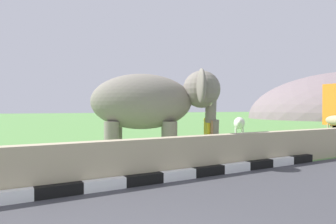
% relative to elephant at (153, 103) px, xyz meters
% --- Properties ---
extents(striped_curb, '(16.20, 0.20, 0.24)m').
position_rel_elephant_xyz_m(striped_curb, '(-3.60, -2.19, -1.76)').
color(striped_curb, white).
rests_on(striped_curb, ground_plane).
extents(barrier_parapet, '(28.00, 0.36, 1.00)m').
position_rel_elephant_xyz_m(barrier_parapet, '(-1.25, -1.89, -1.38)').
color(barrier_parapet, tan).
rests_on(barrier_parapet, ground_plane).
extents(elephant, '(4.00, 3.33, 2.88)m').
position_rel_elephant_xyz_m(elephant, '(0.00, 0.00, 0.00)').
color(elephant, gray).
rests_on(elephant, ground_plane).
extents(person_handler, '(0.36, 0.63, 1.66)m').
position_rel_elephant_xyz_m(person_handler, '(1.66, -0.65, -0.95)').
color(person_handler, navy).
rests_on(person_handler, ground_plane).
extents(cow_near, '(1.60, 1.67, 1.23)m').
position_rel_elephant_xyz_m(cow_near, '(7.36, 4.06, -1.00)').
color(cow_near, beige).
rests_on(cow_near, ground_plane).
extents(cow_mid, '(0.77, 1.92, 1.23)m').
position_rel_elephant_xyz_m(cow_mid, '(15.90, 3.76, -1.00)').
color(cow_mid, tan).
rests_on(cow_mid, ground_plane).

